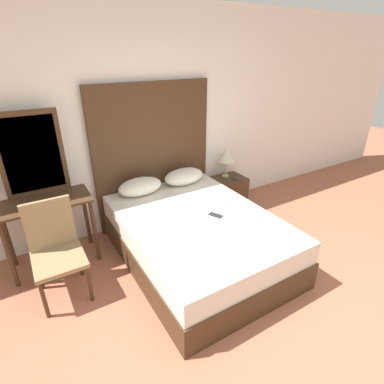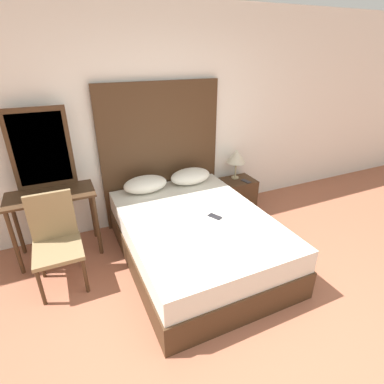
% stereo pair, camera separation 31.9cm
% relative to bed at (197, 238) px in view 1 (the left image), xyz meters
% --- Properties ---
extents(ground_plane, '(16.00, 16.00, 0.00)m').
position_rel_bed_xyz_m(ground_plane, '(0.04, -1.46, -0.27)').
color(ground_plane, '#9E5B42').
extents(wall_back, '(10.00, 0.06, 2.70)m').
position_rel_bed_xyz_m(wall_back, '(0.04, 1.13, 1.08)').
color(wall_back, white).
rests_on(wall_back, ground_plane).
extents(bed, '(1.50, 2.06, 0.54)m').
position_rel_bed_xyz_m(bed, '(0.00, 0.00, 0.00)').
color(bed, '#422B19').
rests_on(bed, ground_plane).
extents(headboard, '(1.58, 0.05, 1.83)m').
position_rel_bed_xyz_m(headboard, '(0.00, 1.05, 0.65)').
color(headboard, '#422B19').
rests_on(headboard, ground_plane).
extents(pillow_left, '(0.55, 0.31, 0.21)m').
position_rel_bed_xyz_m(pillow_left, '(-0.31, 0.82, 0.38)').
color(pillow_left, silver).
rests_on(pillow_left, bed).
extents(pillow_right, '(0.55, 0.31, 0.21)m').
position_rel_bed_xyz_m(pillow_right, '(0.31, 0.82, 0.38)').
color(pillow_right, silver).
rests_on(pillow_right, bed).
extents(phone_on_bed, '(0.13, 0.17, 0.01)m').
position_rel_bed_xyz_m(phone_on_bed, '(0.18, -0.09, 0.28)').
color(phone_on_bed, '#232328').
rests_on(phone_on_bed, bed).
extents(nightstand, '(0.46, 0.38, 0.45)m').
position_rel_bed_xyz_m(nightstand, '(1.08, 0.84, -0.04)').
color(nightstand, '#422B19').
rests_on(nightstand, ground_plane).
extents(table_lamp, '(0.28, 0.28, 0.44)m').
position_rel_bed_xyz_m(table_lamp, '(1.07, 0.91, 0.52)').
color(table_lamp, tan).
rests_on(table_lamp, nightstand).
extents(phone_on_nightstand, '(0.10, 0.16, 0.01)m').
position_rel_bed_xyz_m(phone_on_nightstand, '(1.15, 0.74, 0.19)').
color(phone_on_nightstand, '#232328').
rests_on(phone_on_nightstand, nightstand).
extents(vanity_desk, '(0.90, 0.47, 0.77)m').
position_rel_bed_xyz_m(vanity_desk, '(-1.38, 0.74, 0.36)').
color(vanity_desk, '#422B19').
rests_on(vanity_desk, ground_plane).
extents(vanity_mirror, '(0.62, 0.03, 0.88)m').
position_rel_bed_xyz_m(vanity_mirror, '(-1.38, 0.95, 0.94)').
color(vanity_mirror, '#422B19').
rests_on(vanity_mirror, vanity_desk).
extents(chair, '(0.45, 0.48, 0.94)m').
position_rel_bed_xyz_m(chair, '(-1.39, 0.27, 0.25)').
color(chair, olive).
rests_on(chair, ground_plane).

